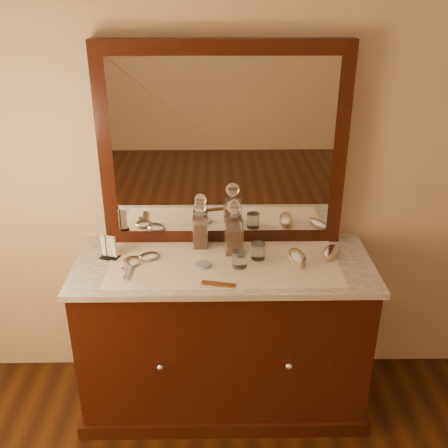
{
  "coord_description": "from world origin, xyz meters",
  "views": [
    {
      "loc": [
        -0.03,
        -0.23,
        2.08
      ],
      "look_at": [
        0.0,
        1.85,
        1.1
      ],
      "focal_mm": 41.62,
      "sensor_mm": 36.0,
      "label": 1
    }
  ],
  "objects_px": {
    "comb": "(219,284)",
    "decanter_right": "(234,232)",
    "dresser_cabinet": "(224,336)",
    "pin_dish": "(203,265)",
    "mirror_frame": "(223,147)",
    "napkin_rack": "(109,248)",
    "decanter_left": "(200,229)",
    "brush_far": "(331,253)",
    "brush_near": "(297,258)",
    "hand_mirror_inner": "(146,258)",
    "hand_mirror_outer": "(131,263)"
  },
  "relations": [
    {
      "from": "comb",
      "to": "decanter_right",
      "type": "relative_size",
      "value": 0.54
    },
    {
      "from": "dresser_cabinet",
      "to": "pin_dish",
      "type": "distance_m",
      "value": 0.46
    },
    {
      "from": "mirror_frame",
      "to": "pin_dish",
      "type": "xyz_separation_m",
      "value": [
        -0.1,
        -0.29,
        -0.49
      ]
    },
    {
      "from": "napkin_rack",
      "to": "decanter_left",
      "type": "relative_size",
      "value": 0.56
    },
    {
      "from": "decanter_left",
      "to": "brush_far",
      "type": "relative_size",
      "value": 1.55
    },
    {
      "from": "decanter_left",
      "to": "decanter_right",
      "type": "xyz_separation_m",
      "value": [
        0.17,
        -0.06,
        0.01
      ]
    },
    {
      "from": "pin_dish",
      "to": "comb",
      "type": "bearing_deg",
      "value": -67.02
    },
    {
      "from": "comb",
      "to": "napkin_rack",
      "type": "bearing_deg",
      "value": 166.58
    },
    {
      "from": "brush_near",
      "to": "hand_mirror_inner",
      "type": "xyz_separation_m",
      "value": [
        -0.73,
        0.04,
        -0.01
      ]
    },
    {
      "from": "pin_dish",
      "to": "hand_mirror_inner",
      "type": "relative_size",
      "value": 0.37
    },
    {
      "from": "mirror_frame",
      "to": "brush_near",
      "type": "height_order",
      "value": "mirror_frame"
    },
    {
      "from": "dresser_cabinet",
      "to": "decanter_right",
      "type": "relative_size",
      "value": 4.95
    },
    {
      "from": "mirror_frame",
      "to": "decanter_right",
      "type": "bearing_deg",
      "value": -71.48
    },
    {
      "from": "brush_far",
      "to": "hand_mirror_outer",
      "type": "distance_m",
      "value": 0.97
    },
    {
      "from": "pin_dish",
      "to": "napkin_rack",
      "type": "xyz_separation_m",
      "value": [
        -0.46,
        0.1,
        0.04
      ]
    },
    {
      "from": "comb",
      "to": "brush_near",
      "type": "bearing_deg",
      "value": 40.76
    },
    {
      "from": "pin_dish",
      "to": "brush_near",
      "type": "bearing_deg",
      "value": 3.79
    },
    {
      "from": "hand_mirror_inner",
      "to": "comb",
      "type": "bearing_deg",
      "value": -34.08
    },
    {
      "from": "comb",
      "to": "hand_mirror_inner",
      "type": "bearing_deg",
      "value": 159.05
    },
    {
      "from": "pin_dish",
      "to": "comb",
      "type": "distance_m",
      "value": 0.18
    },
    {
      "from": "mirror_frame",
      "to": "hand_mirror_inner",
      "type": "xyz_separation_m",
      "value": [
        -0.38,
        -0.22,
        -0.49
      ]
    },
    {
      "from": "comb",
      "to": "decanter_left",
      "type": "xyz_separation_m",
      "value": [
        -0.09,
        0.37,
        0.09
      ]
    },
    {
      "from": "napkin_rack",
      "to": "hand_mirror_inner",
      "type": "bearing_deg",
      "value": -8.72
    },
    {
      "from": "mirror_frame",
      "to": "brush_near",
      "type": "xyz_separation_m",
      "value": [
        0.35,
        -0.26,
        -0.47
      ]
    },
    {
      "from": "mirror_frame",
      "to": "hand_mirror_outer",
      "type": "distance_m",
      "value": 0.71
    },
    {
      "from": "mirror_frame",
      "to": "hand_mirror_inner",
      "type": "relative_size",
      "value": 5.91
    },
    {
      "from": "decanter_right",
      "to": "brush_far",
      "type": "bearing_deg",
      "value": -6.3
    },
    {
      "from": "dresser_cabinet",
      "to": "brush_near",
      "type": "height_order",
      "value": "brush_near"
    },
    {
      "from": "pin_dish",
      "to": "mirror_frame",
      "type": "bearing_deg",
      "value": 71.43
    },
    {
      "from": "comb",
      "to": "dresser_cabinet",
      "type": "bearing_deg",
      "value": 96.19
    },
    {
      "from": "mirror_frame",
      "to": "pin_dish",
      "type": "relative_size",
      "value": 15.89
    },
    {
      "from": "dresser_cabinet",
      "to": "brush_far",
      "type": "xyz_separation_m",
      "value": [
        0.52,
        0.04,
        0.46
      ]
    },
    {
      "from": "dresser_cabinet",
      "to": "napkin_rack",
      "type": "height_order",
      "value": "napkin_rack"
    },
    {
      "from": "brush_far",
      "to": "dresser_cabinet",
      "type": "bearing_deg",
      "value": -175.47
    },
    {
      "from": "brush_near",
      "to": "hand_mirror_inner",
      "type": "relative_size",
      "value": 0.85
    },
    {
      "from": "hand_mirror_inner",
      "to": "decanter_right",
      "type": "bearing_deg",
      "value": 9.43
    },
    {
      "from": "pin_dish",
      "to": "comb",
      "type": "height_order",
      "value": "pin_dish"
    },
    {
      "from": "mirror_frame",
      "to": "pin_dish",
      "type": "bearing_deg",
      "value": -108.57
    },
    {
      "from": "brush_far",
      "to": "napkin_rack",
      "type": "bearing_deg",
      "value": 179.53
    },
    {
      "from": "decanter_right",
      "to": "hand_mirror_inner",
      "type": "bearing_deg",
      "value": -170.57
    },
    {
      "from": "decanter_right",
      "to": "hand_mirror_outer",
      "type": "xyz_separation_m",
      "value": [
        -0.49,
        -0.12,
        -0.1
      ]
    },
    {
      "from": "decanter_right",
      "to": "brush_near",
      "type": "distance_m",
      "value": 0.33
    },
    {
      "from": "mirror_frame",
      "to": "napkin_rack",
      "type": "relative_size",
      "value": 8.68
    },
    {
      "from": "brush_near",
      "to": "decanter_left",
      "type": "bearing_deg",
      "value": 159.64
    },
    {
      "from": "mirror_frame",
      "to": "brush_far",
      "type": "bearing_deg",
      "value": -21.18
    },
    {
      "from": "comb",
      "to": "decanter_left",
      "type": "height_order",
      "value": "decanter_left"
    },
    {
      "from": "pin_dish",
      "to": "napkin_rack",
      "type": "bearing_deg",
      "value": 168.16
    },
    {
      "from": "comb",
      "to": "hand_mirror_inner",
      "type": "height_order",
      "value": "hand_mirror_inner"
    },
    {
      "from": "dresser_cabinet",
      "to": "brush_far",
      "type": "bearing_deg",
      "value": 4.53
    },
    {
      "from": "brush_near",
      "to": "napkin_rack",
      "type": "bearing_deg",
      "value": 175.84
    }
  ]
}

